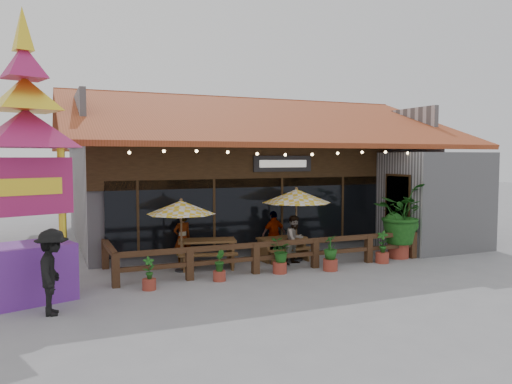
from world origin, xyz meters
name	(u,v)px	position (x,y,z in m)	size (l,w,h in m)	color
ground	(321,263)	(0.00, 0.00, 0.00)	(100.00, 100.00, 0.00)	gray
restaurant_building	(250,185)	(0.26, 6.61, 2.21)	(15.50, 14.73, 6.09)	#A3A2A7
patio_railing	(260,251)	(-2.25, -0.27, 0.61)	(10.00, 2.60, 0.92)	#4A311A
umbrella_left	(181,208)	(-4.43, 0.65, 1.92)	(2.67, 2.67, 2.21)	brown
umbrella_right	(296,196)	(-0.50, 0.75, 2.13)	(2.97, 2.97, 2.44)	brown
picnic_table_left	(207,248)	(-3.53, 0.98, 0.58)	(2.09, 1.91, 0.86)	brown
picnic_table_right	(282,245)	(-0.93, 0.98, 0.51)	(1.69, 1.49, 0.76)	brown
thai_sign_tower	(26,136)	(-8.53, -0.93, 3.92)	(3.45, 3.45, 7.41)	#6D2A9C
tropical_plant	(399,215)	(2.89, -0.28, 1.46)	(2.44, 2.43, 2.55)	maroon
diner_a	(182,238)	(-4.16, 1.58, 0.84)	(0.62, 0.40, 1.69)	#3C2813
diner_b	(295,240)	(-0.83, 0.22, 0.79)	(0.76, 0.59, 1.57)	#3C2813
diner_c	(274,234)	(-0.97, 1.49, 0.80)	(0.93, 0.39, 1.59)	#3C2813
pedestrian	(52,272)	(-8.06, -2.29, 0.94)	(1.22, 0.70, 1.88)	black
planter_a	(149,276)	(-5.74, -1.08, 0.36)	(0.35, 0.35, 0.87)	maroon
planter_b	(219,267)	(-3.77, -0.91, 0.39)	(0.35, 0.37, 0.86)	maroon
planter_c	(280,254)	(-1.83, -0.74, 0.57)	(0.79, 0.76, 1.02)	maroon
planter_d	(330,254)	(-0.27, -1.03, 0.52)	(0.55, 0.55, 1.07)	maroon
planter_e	(382,249)	(1.86, -0.74, 0.44)	(0.43, 0.45, 1.05)	maroon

